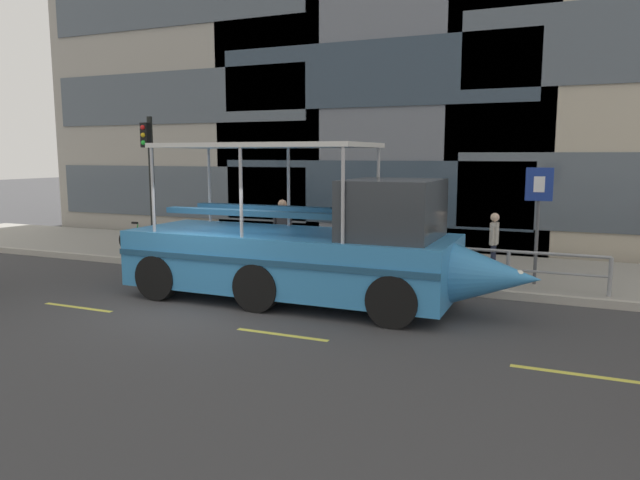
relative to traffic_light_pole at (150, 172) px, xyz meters
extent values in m
plane|color=#3D3D3F|center=(4.64, -3.99, -2.68)|extent=(120.00, 120.00, 0.00)
cube|color=#99968E|center=(4.64, 1.61, -2.59)|extent=(32.00, 4.80, 0.18)
cube|color=#B2ADA3|center=(4.64, -0.88, -2.59)|extent=(32.00, 0.18, 0.18)
cube|color=#DBD64C|center=(2.24, -5.22, -2.67)|extent=(1.80, 0.12, 0.01)
cube|color=#DBD64C|center=(7.04, -5.22, -2.67)|extent=(1.80, 0.12, 0.01)
cube|color=#DBD64C|center=(11.84, -5.22, -2.67)|extent=(1.80, 0.12, 0.01)
cube|color=#4C5660|center=(-2.41, 4.38, -0.90)|extent=(11.07, 0.06, 1.95)
cube|color=#4C5660|center=(-2.41, 4.38, 2.64)|extent=(11.07, 0.06, 1.95)
cube|color=#2D3D4C|center=(5.31, 4.38, -0.75)|extent=(10.68, 0.06, 2.12)
cube|color=#2D3D4C|center=(5.31, 4.38, 3.11)|extent=(10.68, 0.06, 2.12)
cylinder|color=gray|center=(6.23, -0.54, -1.66)|extent=(12.55, 0.07, 0.07)
cylinder|color=gray|center=(6.23, -0.54, -2.08)|extent=(12.55, 0.06, 0.06)
cylinder|color=gray|center=(-0.04, -0.54, -2.08)|extent=(0.09, 0.09, 0.84)
cylinder|color=gray|center=(2.05, -0.54, -2.08)|extent=(0.09, 0.09, 0.84)
cylinder|color=gray|center=(4.14, -0.54, -2.08)|extent=(0.09, 0.09, 0.84)
cylinder|color=gray|center=(6.23, -0.54, -2.08)|extent=(0.09, 0.09, 0.84)
cylinder|color=gray|center=(8.32, -0.54, -2.08)|extent=(0.09, 0.09, 0.84)
cylinder|color=gray|center=(10.42, -0.54, -2.08)|extent=(0.09, 0.09, 0.84)
cylinder|color=gray|center=(12.51, -0.54, -2.08)|extent=(0.09, 0.09, 0.84)
cylinder|color=black|center=(0.00, 0.06, -0.44)|extent=(0.16, 0.16, 4.12)
cube|color=black|center=(0.00, -0.14, 1.07)|extent=(0.24, 0.20, 0.72)
sphere|color=red|center=(0.00, -0.25, 1.29)|extent=(0.14, 0.14, 0.14)
sphere|color=gold|center=(0.00, -0.25, 1.07)|extent=(0.14, 0.14, 0.14)
sphere|color=green|center=(0.00, -0.25, 0.85)|extent=(0.14, 0.14, 0.14)
cylinder|color=#4C4F54|center=(10.96, 0.12, -1.15)|extent=(0.08, 0.08, 2.68)
cube|color=navy|center=(10.96, 0.07, -0.16)|extent=(0.60, 0.04, 0.76)
cube|color=white|center=(10.96, 0.05, -0.16)|extent=(0.24, 0.01, 0.36)
torus|color=black|center=(0.11, -0.04, -2.14)|extent=(0.70, 0.04, 0.70)
torus|color=black|center=(-0.93, -0.04, -2.14)|extent=(0.70, 0.04, 0.70)
cylinder|color=#268C3F|center=(-0.41, -0.04, -1.99)|extent=(0.95, 0.04, 0.04)
cylinder|color=#268C3F|center=(-0.59, -0.04, -1.85)|extent=(0.19, 0.04, 0.51)
cube|color=black|center=(-0.63, -0.04, -1.57)|extent=(0.20, 0.08, 0.06)
cylinder|color=#A5A5AA|center=(0.07, -0.04, -1.65)|extent=(0.03, 0.46, 0.03)
cube|color=#388CD1|center=(6.04, -2.87, -1.78)|extent=(7.16, 2.47, 1.23)
cone|color=#388CD1|center=(10.43, -2.87, -1.78)|extent=(1.61, 1.17, 1.17)
cylinder|color=#388CD1|center=(2.46, -2.87, -1.78)|extent=(0.36, 1.17, 1.17)
cube|color=navy|center=(6.04, -4.12, -1.63)|extent=(7.16, 0.04, 0.12)
sphere|color=white|center=(10.83, -2.87, -1.73)|extent=(0.22, 0.22, 0.22)
cube|color=#33383D|center=(8.37, -2.87, -0.58)|extent=(1.79, 2.07, 1.18)
cube|color=silver|center=(5.50, -2.87, 0.70)|extent=(4.66, 2.27, 0.10)
cylinder|color=#B2B2B7|center=(7.71, -1.79, -0.26)|extent=(0.07, 0.07, 1.82)
cylinder|color=#B2B2B7|center=(7.71, -3.96, -0.26)|extent=(0.07, 0.07, 1.82)
cylinder|color=#B2B2B7|center=(5.50, -1.79, -0.26)|extent=(0.07, 0.07, 1.82)
cylinder|color=#B2B2B7|center=(5.50, -3.96, -0.26)|extent=(0.07, 0.07, 1.82)
cylinder|color=#B2B2B7|center=(3.29, -1.79, -0.26)|extent=(0.07, 0.07, 1.82)
cylinder|color=#B2B2B7|center=(3.29, -3.96, -0.26)|extent=(0.07, 0.07, 1.82)
cube|color=navy|center=(5.50, -2.28, -0.72)|extent=(4.28, 0.28, 0.12)
cube|color=navy|center=(5.50, -3.46, -0.72)|extent=(4.28, 0.28, 0.12)
cylinder|color=black|center=(8.72, -1.74, -2.18)|extent=(1.00, 0.28, 1.00)
cylinder|color=black|center=(8.72, -4.01, -2.18)|extent=(1.00, 0.28, 1.00)
cylinder|color=black|center=(5.86, -1.74, -2.18)|extent=(1.00, 0.28, 1.00)
cylinder|color=black|center=(5.86, -4.01, -2.18)|extent=(1.00, 0.28, 1.00)
cylinder|color=black|center=(3.35, -1.74, -2.18)|extent=(1.00, 0.28, 1.00)
cylinder|color=black|center=(3.35, -4.01, -2.18)|extent=(1.00, 0.28, 1.00)
cylinder|color=#1E2338|center=(9.92, 0.73, -2.11)|extent=(0.10, 0.10, 0.78)
cylinder|color=#1E2338|center=(9.93, 0.88, -2.11)|extent=(0.10, 0.10, 0.78)
cube|color=#B7B2A8|center=(9.93, 0.81, -1.44)|extent=(0.20, 0.31, 0.55)
cylinder|color=#B7B2A8|center=(9.91, 0.61, -1.47)|extent=(0.07, 0.07, 0.50)
cylinder|color=#B7B2A8|center=(9.95, 1.00, -1.47)|extent=(0.07, 0.07, 0.50)
sphere|color=beige|center=(9.93, 0.81, -1.04)|extent=(0.21, 0.21, 0.21)
cylinder|color=black|center=(6.41, 0.30, -2.06)|extent=(0.11, 0.11, 0.88)
cylinder|color=black|center=(6.29, 0.43, -2.06)|extent=(0.11, 0.11, 0.88)
cube|color=#B7B2A8|center=(6.35, 0.37, -1.30)|extent=(0.36, 0.37, 0.62)
cylinder|color=#B7B2A8|center=(6.50, 0.21, -1.34)|extent=(0.08, 0.08, 0.56)
cylinder|color=#B7B2A8|center=(6.20, 0.53, -1.34)|extent=(0.08, 0.08, 0.56)
sphere|color=tan|center=(6.35, 0.37, -0.85)|extent=(0.24, 0.24, 0.24)
cylinder|color=#47423D|center=(4.30, 0.06, -2.05)|extent=(0.11, 0.11, 0.89)
cylinder|color=#47423D|center=(4.45, 0.16, -2.05)|extent=(0.11, 0.11, 0.89)
cube|color=#38383D|center=(4.37, 0.11, -1.29)|extent=(0.39, 0.34, 0.63)
cylinder|color=#38383D|center=(4.19, -0.01, -1.33)|extent=(0.08, 0.08, 0.57)
cylinder|color=#38383D|center=(4.56, 0.23, -1.33)|extent=(0.08, 0.08, 0.57)
sphere|color=tan|center=(4.37, 0.11, -0.83)|extent=(0.24, 0.24, 0.24)
camera|label=1|loc=(11.67, -14.26, 0.51)|focal=33.04mm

